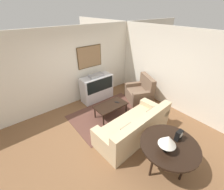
# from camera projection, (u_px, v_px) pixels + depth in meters

# --- Properties ---
(ground_plane) EXTENTS (12.00, 12.00, 0.00)m
(ground_plane) POSITION_uv_depth(u_px,v_px,m) (108.00, 132.00, 4.43)
(ground_plane) COLOR brown
(wall_back) EXTENTS (12.00, 0.10, 2.70)m
(wall_back) POSITION_uv_depth(u_px,v_px,m) (70.00, 68.00, 5.17)
(wall_back) COLOR silver
(wall_back) RESTS_ON ground_plane
(wall_right) EXTENTS (0.06, 12.00, 2.70)m
(wall_right) POSITION_uv_depth(u_px,v_px,m) (168.00, 69.00, 5.16)
(wall_right) COLOR silver
(wall_right) RESTS_ON ground_plane
(area_rug) EXTENTS (2.54, 1.67, 0.01)m
(area_rug) POSITION_uv_depth(u_px,v_px,m) (110.00, 114.00, 5.16)
(area_rug) COLOR brown
(area_rug) RESTS_ON ground_plane
(tv) EXTENTS (1.23, 0.50, 1.06)m
(tv) POSITION_uv_depth(u_px,v_px,m) (97.00, 88.00, 5.76)
(tv) COLOR silver
(tv) RESTS_ON ground_plane
(couch) EXTENTS (2.28, 1.07, 0.83)m
(couch) POSITION_uv_depth(u_px,v_px,m) (134.00, 128.00, 4.16)
(couch) COLOR #CCB289
(couch) RESTS_ON ground_plane
(armchair) EXTENTS (1.14, 1.21, 0.98)m
(armchair) POSITION_uv_depth(u_px,v_px,m) (140.00, 93.00, 5.78)
(armchair) COLOR brown
(armchair) RESTS_ON ground_plane
(coffee_table) EXTENTS (1.05, 0.57, 0.44)m
(coffee_table) POSITION_uv_depth(u_px,v_px,m) (111.00, 106.00, 4.89)
(coffee_table) COLOR black
(coffee_table) RESTS_ON ground_plane
(console_table) EXTENTS (1.22, 1.22, 0.72)m
(console_table) POSITION_uv_depth(u_px,v_px,m) (169.00, 146.00, 3.15)
(console_table) COLOR black
(console_table) RESTS_ON ground_plane
(table_lamp) EXTENTS (0.34, 0.34, 0.39)m
(table_lamp) POSITION_uv_depth(u_px,v_px,m) (168.00, 140.00, 2.85)
(table_lamp) COLOR black
(table_lamp) RESTS_ON console_table
(mantel_clock) EXTENTS (0.17, 0.10, 0.24)m
(mantel_clock) POSITION_uv_depth(u_px,v_px,m) (179.00, 135.00, 3.17)
(mantel_clock) COLOR black
(mantel_clock) RESTS_ON console_table
(remote) EXTENTS (0.12, 0.16, 0.02)m
(remote) POSITION_uv_depth(u_px,v_px,m) (117.00, 102.00, 4.98)
(remote) COLOR black
(remote) RESTS_ON coffee_table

